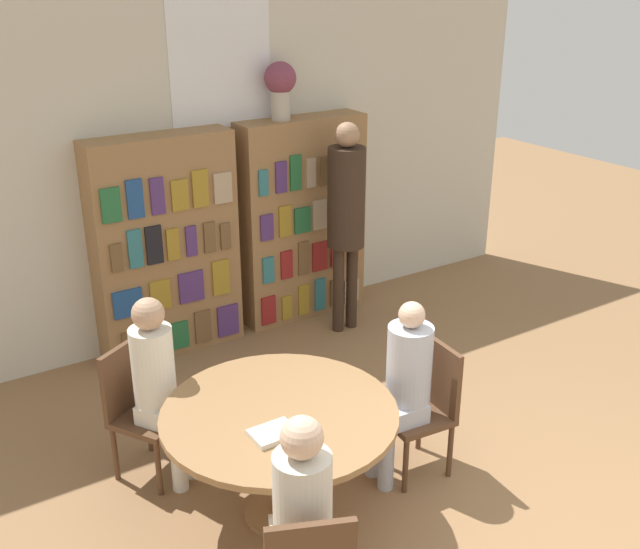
% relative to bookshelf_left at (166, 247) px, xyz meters
% --- Properties ---
extents(wall_back, '(6.40, 0.07, 3.00)m').
position_rel_bookshelf_left_xyz_m(wall_back, '(0.65, 0.19, 0.59)').
color(wall_back, beige).
rests_on(wall_back, ground_plane).
extents(bookshelf_left, '(1.19, 0.34, 1.84)m').
position_rel_bookshelf_left_xyz_m(bookshelf_left, '(0.00, 0.00, 0.00)').
color(bookshelf_left, olive).
rests_on(bookshelf_left, ground_plane).
extents(bookshelf_right, '(1.19, 0.34, 1.84)m').
position_rel_bookshelf_left_xyz_m(bookshelf_right, '(1.31, 0.00, -0.00)').
color(bookshelf_right, olive).
rests_on(bookshelf_right, ground_plane).
extents(flower_vase, '(0.27, 0.27, 0.48)m').
position_rel_bookshelf_left_xyz_m(flower_vase, '(1.11, 0.00, 1.21)').
color(flower_vase, '#B7AD9E').
rests_on(flower_vase, bookshelf_right).
extents(reading_table, '(1.35, 1.35, 0.72)m').
position_rel_bookshelf_left_xyz_m(reading_table, '(-0.29, -2.36, -0.29)').
color(reading_table, olive).
rests_on(reading_table, ground_plane).
extents(chair_left_side, '(0.55, 0.55, 0.88)m').
position_rel_bookshelf_left_xyz_m(chair_left_side, '(-0.81, -1.49, -0.43)').
color(chair_left_side, brown).
rests_on(chair_left_side, ground_plane).
extents(chair_far_side, '(0.43, 0.43, 0.88)m').
position_rel_bookshelf_left_xyz_m(chair_far_side, '(0.72, -2.45, -0.43)').
color(chair_far_side, brown).
rests_on(chair_far_side, ground_plane).
extents(seated_reader_left, '(0.39, 0.41, 1.25)m').
position_rel_bookshelf_left_xyz_m(seated_reader_left, '(-0.72, -1.64, -0.21)').
color(seated_reader_left, silver).
rests_on(seated_reader_left, ground_plane).
extents(seated_reader_right, '(0.39, 0.31, 1.21)m').
position_rel_bookshelf_left_xyz_m(seated_reader_right, '(0.54, -2.43, -0.23)').
color(seated_reader_right, '#B2B7C6').
rests_on(seated_reader_right, ground_plane).
extents(seated_reader_back, '(0.38, 0.41, 1.25)m').
position_rel_bookshelf_left_xyz_m(seated_reader_back, '(-0.62, -3.13, -0.21)').
color(seated_reader_back, beige).
rests_on(seated_reader_back, ground_plane).
extents(librarian_standing, '(0.32, 0.59, 1.87)m').
position_rel_bookshelf_left_xyz_m(librarian_standing, '(1.44, -0.50, 0.24)').
color(librarian_standing, '#332319').
rests_on(librarian_standing, ground_plane).
extents(open_book_on_table, '(0.24, 0.18, 0.03)m').
position_rel_bookshelf_left_xyz_m(open_book_on_table, '(-0.44, -2.55, -0.18)').
color(open_book_on_table, silver).
rests_on(open_book_on_table, reading_table).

